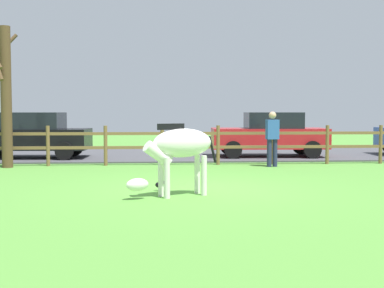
{
  "coord_description": "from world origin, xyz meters",
  "views": [
    {
      "loc": [
        -0.91,
        -10.95,
        1.64
      ],
      "look_at": [
        -0.03,
        1.44,
        0.87
      ],
      "focal_mm": 48.89,
      "sensor_mm": 36.0,
      "label": 1
    }
  ],
  "objects_px": {
    "parked_car_red": "(270,134)",
    "visitor_near_fence": "(272,136)",
    "bare_tree": "(5,93)",
    "parked_car_black": "(31,135)",
    "crow_on_grass": "(160,185)",
    "zebra": "(179,149)"
  },
  "relations": [
    {
      "from": "parked_car_red",
      "to": "visitor_near_fence",
      "type": "bearing_deg",
      "value": -101.12
    },
    {
      "from": "bare_tree",
      "to": "parked_car_black",
      "type": "distance_m",
      "value": 2.96
    },
    {
      "from": "bare_tree",
      "to": "crow_on_grass",
      "type": "relative_size",
      "value": 19.1
    },
    {
      "from": "zebra",
      "to": "parked_car_red",
      "type": "height_order",
      "value": "parked_car_red"
    },
    {
      "from": "zebra",
      "to": "parked_car_black",
      "type": "height_order",
      "value": "parked_car_black"
    },
    {
      "from": "parked_car_red",
      "to": "visitor_near_fence",
      "type": "height_order",
      "value": "visitor_near_fence"
    },
    {
      "from": "zebra",
      "to": "visitor_near_fence",
      "type": "xyz_separation_m",
      "value": [
        3.02,
        5.2,
        -0.02
      ]
    },
    {
      "from": "parked_car_black",
      "to": "parked_car_red",
      "type": "xyz_separation_m",
      "value": [
        8.3,
        0.0,
        0.0
      ]
    },
    {
      "from": "parked_car_black",
      "to": "parked_car_red",
      "type": "height_order",
      "value": "same"
    },
    {
      "from": "bare_tree",
      "to": "visitor_near_fence",
      "type": "bearing_deg",
      "value": -2.35
    },
    {
      "from": "zebra",
      "to": "parked_car_black",
      "type": "xyz_separation_m",
      "value": [
        -4.69,
        8.17,
        -0.08
      ]
    },
    {
      "from": "parked_car_red",
      "to": "visitor_near_fence",
      "type": "xyz_separation_m",
      "value": [
        -0.58,
        -2.97,
        0.06
      ]
    },
    {
      "from": "crow_on_grass",
      "to": "parked_car_black",
      "type": "distance_m",
      "value": 8.64
    },
    {
      "from": "crow_on_grass",
      "to": "parked_car_red",
      "type": "xyz_separation_m",
      "value": [
        3.96,
        7.44,
        0.72
      ]
    },
    {
      "from": "parked_car_black",
      "to": "parked_car_red",
      "type": "distance_m",
      "value": 8.3
    },
    {
      "from": "zebra",
      "to": "crow_on_grass",
      "type": "height_order",
      "value": "zebra"
    },
    {
      "from": "crow_on_grass",
      "to": "visitor_near_fence",
      "type": "distance_m",
      "value": 5.65
    },
    {
      "from": "bare_tree",
      "to": "parked_car_red",
      "type": "xyz_separation_m",
      "value": [
        8.39,
        2.65,
        -1.33
      ]
    },
    {
      "from": "parked_car_red",
      "to": "bare_tree",
      "type": "bearing_deg",
      "value": -162.49
    },
    {
      "from": "crow_on_grass",
      "to": "visitor_near_fence",
      "type": "bearing_deg",
      "value": 52.94
    },
    {
      "from": "bare_tree",
      "to": "crow_on_grass",
      "type": "height_order",
      "value": "bare_tree"
    },
    {
      "from": "visitor_near_fence",
      "to": "zebra",
      "type": "bearing_deg",
      "value": -120.13
    }
  ]
}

